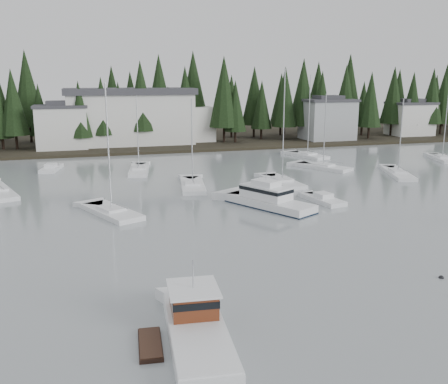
# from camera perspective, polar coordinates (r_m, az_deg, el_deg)

# --- Properties ---
(ground) EXTENTS (260.00, 260.00, 0.00)m
(ground) POSITION_cam_1_polar(r_m,az_deg,el_deg) (27.23, 20.52, -17.48)
(ground) COLOR gray
(ground) RESTS_ON ground
(far_shore_land) EXTENTS (240.00, 54.00, 1.00)m
(far_shore_land) POSITION_cam_1_polar(r_m,az_deg,el_deg) (117.20, -8.81, 6.23)
(far_shore_land) COLOR black
(far_shore_land) RESTS_ON ground
(conifer_treeline) EXTENTS (200.00, 22.00, 20.00)m
(conifer_treeline) POSITION_cam_1_polar(r_m,az_deg,el_deg) (106.38, -8.03, 5.58)
(conifer_treeline) COLOR black
(conifer_treeline) RESTS_ON ground
(house_west) EXTENTS (9.54, 7.42, 8.75)m
(house_west) POSITION_cam_1_polar(r_m,az_deg,el_deg) (97.93, -18.07, 7.19)
(house_west) COLOR silver
(house_west) RESTS_ON ground
(house_east_a) EXTENTS (10.60, 8.48, 9.25)m
(house_east_a) POSITION_cam_1_polar(r_m,az_deg,el_deg) (109.38, 11.74, 8.23)
(house_east_a) COLOR #999EA0
(house_east_a) RESTS_ON ground
(house_east_b) EXTENTS (9.54, 7.42, 8.25)m
(house_east_b) POSITION_cam_1_polar(r_m,az_deg,el_deg) (122.81, 20.50, 7.94)
(house_east_b) COLOR silver
(house_east_b) RESTS_ON ground
(harbor_inn) EXTENTS (29.50, 11.50, 10.90)m
(harbor_inn) POSITION_cam_1_polar(r_m,az_deg,el_deg) (101.80, -9.49, 8.48)
(harbor_inn) COLOR silver
(harbor_inn) RESTS_ON ground
(lobster_boat_brown) EXTENTS (5.08, 9.14, 4.40)m
(lobster_boat_brown) POSITION_cam_1_polar(r_m,az_deg,el_deg) (27.24, -3.32, -15.39)
(lobster_boat_brown) COLOR white
(lobster_boat_brown) RESTS_ON ground
(cabin_cruiser_center) EXTENTS (7.71, 10.60, 4.43)m
(cabin_cruiser_center) POSITION_cam_1_polar(r_m,az_deg,el_deg) (53.02, 5.08, -1.02)
(cabin_cruiser_center) COLOR white
(cabin_cruiser_center) RESTS_ON ground
(sailboat_0) EXTENTS (5.77, 10.27, 11.15)m
(sailboat_0) POSITION_cam_1_polar(r_m,az_deg,el_deg) (74.50, 19.23, 1.89)
(sailboat_0) COLOR white
(sailboat_0) RESTS_ON ground
(sailboat_2) EXTENTS (5.11, 8.60, 14.43)m
(sailboat_2) POSITION_cam_1_polar(r_m,az_deg,el_deg) (87.76, 9.52, 4.04)
(sailboat_2) COLOR white
(sailboat_2) RESTS_ON ground
(sailboat_3) EXTENTS (4.17, 10.02, 11.48)m
(sailboat_3) POSITION_cam_1_polar(r_m,az_deg,el_deg) (74.01, -9.68, 2.37)
(sailboat_3) COLOR white
(sailboat_3) RESTS_ON ground
(sailboat_4) EXTENTS (4.30, 9.69, 11.50)m
(sailboat_4) POSITION_cam_1_polar(r_m,az_deg,el_deg) (62.62, -3.61, 0.60)
(sailboat_4) COLOR white
(sailboat_4) RESTS_ON ground
(sailboat_8) EXTENTS (3.27, 8.93, 15.04)m
(sailboat_8) POSITION_cam_1_polar(r_m,az_deg,el_deg) (65.05, 6.66, 1.04)
(sailboat_8) COLOR white
(sailboat_8) RESTS_ON ground
(sailboat_9) EXTENTS (6.06, 8.87, 13.58)m
(sailboat_9) POSITION_cam_1_polar(r_m,az_deg,el_deg) (51.44, -12.71, -2.41)
(sailboat_9) COLOR white
(sailboat_9) RESTS_ON ground
(sailboat_10) EXTENTS (4.96, 8.62, 12.53)m
(sailboat_10) POSITION_cam_1_polar(r_m,az_deg,el_deg) (90.84, 23.66, 3.42)
(sailboat_10) COLOR white
(sailboat_10) RESTS_ON ground
(sailboat_11) EXTENTS (6.82, 9.02, 11.69)m
(sailboat_11) POSITION_cam_1_polar(r_m,az_deg,el_deg) (76.83, 11.25, 2.69)
(sailboat_11) COLOR white
(sailboat_11) RESTS_ON ground
(runabout_1) EXTENTS (3.12, 6.03, 1.42)m
(runabout_1) POSITION_cam_1_polar(r_m,az_deg,el_deg) (56.21, 11.25, -0.97)
(runabout_1) COLOR white
(runabout_1) RESTS_ON ground
(runabout_3) EXTENTS (3.30, 5.80, 1.42)m
(runabout_3) POSITION_cam_1_polar(r_m,az_deg,el_deg) (78.00, -19.15, 2.43)
(runabout_3) COLOR white
(runabout_3) RESTS_ON ground
(mooring_buoy_dark) EXTENTS (0.38, 0.38, 0.38)m
(mooring_buoy_dark) POSITION_cam_1_polar(r_m,az_deg,el_deg) (37.77, 23.57, -9.00)
(mooring_buoy_dark) COLOR black
(mooring_buoy_dark) RESTS_ON ground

